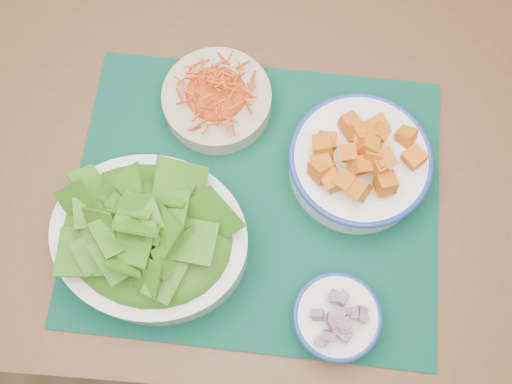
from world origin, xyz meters
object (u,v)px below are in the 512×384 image
carrot_bowl (217,97)px  table (234,172)px  squash_bowl (361,158)px  placemat (256,198)px  onion_bowl (337,317)px  lettuce_bowl (147,233)px

carrot_bowl → table: bearing=-53.5°
carrot_bowl → squash_bowl: (0.25, -0.03, 0.02)m
carrot_bowl → placemat: bearing=-49.4°
onion_bowl → placemat: bearing=140.5°
carrot_bowl → onion_bowl: 0.40m
carrot_bowl → squash_bowl: 0.25m
squash_bowl → onion_bowl: size_ratio=1.93×
carrot_bowl → onion_bowl: bearing=-43.9°
carrot_bowl → lettuce_bowl: lettuce_bowl is taller
table → placemat: size_ratio=2.20×
squash_bowl → onion_bowl: bearing=-81.8°
squash_bowl → table: bearing=-171.6°
placemat → onion_bowl: 0.23m
placemat → table: bearing=121.4°
squash_bowl → onion_bowl: squash_bowl is taller
carrot_bowl → onion_bowl: (0.29, -0.28, -0.00)m
carrot_bowl → onion_bowl: carrot_bowl is taller
table → onion_bowl: (0.24, -0.21, 0.14)m
table → squash_bowl: bearing=-6.3°
placemat → squash_bowl: (0.14, 0.10, 0.05)m
placemat → lettuce_bowl: 0.19m
squash_bowl → carrot_bowl: bearing=172.2°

